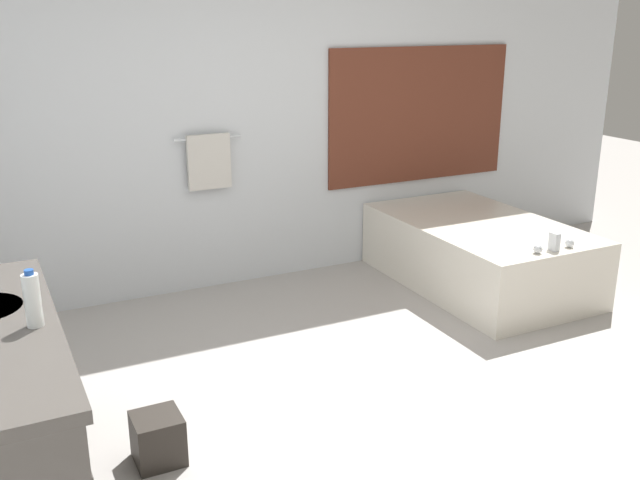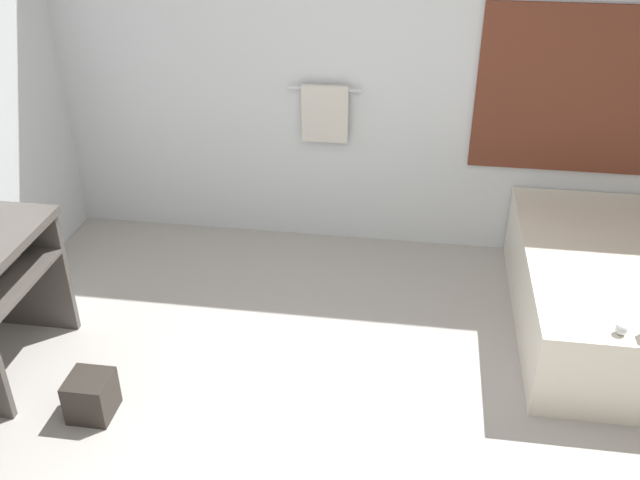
# 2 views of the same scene
# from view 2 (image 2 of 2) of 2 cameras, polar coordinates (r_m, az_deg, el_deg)

# --- Properties ---
(ground_plane) EXTENTS (16.00, 16.00, 0.00)m
(ground_plane) POSITION_cam_2_polar(r_m,az_deg,el_deg) (3.63, 0.26, -17.25)
(ground_plane) COLOR #A8A39E
(ground_plane) RESTS_ON ground
(wall_back_with_blinds) EXTENTS (7.40, 0.13, 2.70)m
(wall_back_with_blinds) POSITION_cam_2_polar(r_m,az_deg,el_deg) (4.86, 4.81, 14.15)
(wall_back_with_blinds) COLOR silver
(wall_back_with_blinds) RESTS_ON ground_plane
(bathtub) EXTENTS (1.05, 1.73, 0.62)m
(bathtub) POSITION_cam_2_polar(r_m,az_deg,el_deg) (4.62, 22.12, -3.63)
(bathtub) COLOR silver
(bathtub) RESTS_ON ground_plane
(waste_bin) EXTENTS (0.22, 0.22, 0.24)m
(waste_bin) POSITION_cam_2_polar(r_m,az_deg,el_deg) (3.97, -17.83, -11.78)
(waste_bin) COLOR #2D2823
(waste_bin) RESTS_ON ground_plane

